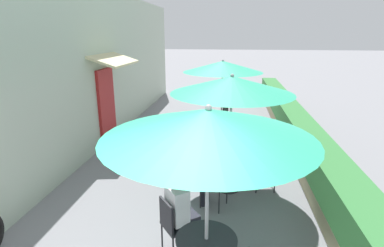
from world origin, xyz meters
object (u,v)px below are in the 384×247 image
Objects in this scene: cafe_chair_mid_left at (218,181)px; coffee_cup_mid at (230,156)px; cafe_chair_far_right at (229,115)px; cafe_chair_mid_back at (205,154)px; cafe_chair_mid_right at (263,163)px; patio_umbrella_near at (208,124)px; patio_umbrella_mid at (232,85)px; seated_patron_mid_left at (213,171)px; cafe_chair_near_left at (174,223)px; patio_table_mid at (229,166)px; seated_patron_near_left at (181,209)px; cafe_chair_far_left at (213,127)px; patio_table_far at (221,121)px; patio_umbrella_far at (223,67)px.

cafe_chair_mid_left reaches higher than coffee_cup_mid.
cafe_chair_mid_back is at bearing 15.60° from cafe_chair_far_right.
cafe_chair_far_right is (-0.75, 3.64, 0.00)m from cafe_chair_mid_right.
patio_umbrella_near is 1.00× the size of patio_umbrella_mid.
patio_umbrella_mid is 2.66× the size of cafe_chair_mid_right.
patio_umbrella_near is 2.33m from seated_patron_mid_left.
cafe_chair_mid_left is at bearing 119.52° from cafe_chair_near_left.
patio_umbrella_near is 2.66× the size of cafe_chair_mid_left.
patio_table_mid is 0.71m from cafe_chair_mid_left.
patio_umbrella_near is at bearing -161.11° from cafe_chair_mid_left.
seated_patron_mid_left reaches higher than cafe_chair_mid_right.
cafe_chair_mid_left is (0.46, 1.22, -0.17)m from seated_patron_near_left.
cafe_chair_far_left is at bearing 139.27° from cafe_chair_near_left.
cafe_chair_mid_right is at bearing -72.08° from patio_table_far.
patio_table_mid is (0.72, 1.98, -0.02)m from cafe_chair_near_left.
patio_umbrella_near is 2.50m from patio_umbrella_mid.
seated_patron_mid_left is (0.44, 1.33, 0.17)m from cafe_chair_near_left.
coffee_cup_mid is (0.01, -0.07, 0.25)m from patio_table_mid.
patio_umbrella_mid is (0.63, 1.91, 1.42)m from seated_patron_near_left.
coffee_cup_mid is at bearing -145.95° from cafe_chair_far_left.
patio_umbrella_mid reaches higher than cafe_chair_mid_back.
cafe_chair_far_left is (-0.21, -0.68, -1.59)m from patio_umbrella_far.
cafe_chair_mid_left is 4.16m from patio_umbrella_far.
patio_table_mid is 2.52m from cafe_chair_far_left.
cafe_chair_mid_right is 1.00× the size of cafe_chair_mid_back.
cafe_chair_mid_right is 2.56m from cafe_chair_far_left.
patio_table_mid is 3.83m from cafe_chair_far_right.
cafe_chair_mid_back is at bearing 139.39° from seated_patron_near_left.
patio_table_mid is 0.84× the size of cafe_chair_mid_right.
cafe_chair_near_left is at bearing 133.86° from patio_umbrella_near.
seated_patron_mid_left is at bearing -113.41° from patio_umbrella_mid.
cafe_chair_far_left is at bearing -106.89° from patio_umbrella_far.
coffee_cup_mid is (0.52, -0.56, 0.23)m from cafe_chair_mid_back.
patio_table_mid is 0.84× the size of cafe_chair_far_right.
patio_table_far is (0.44, 5.14, -0.02)m from cafe_chair_near_left.
cafe_chair_near_left is 1.00× the size of cafe_chair_far_right.
cafe_chair_mid_right is at bearing -72.08° from patio_umbrella_far.
patio_table_mid is 0.26m from coffee_cup_mid.
cafe_chair_far_right is (-0.07, 3.83, 0.02)m from patio_table_mid.
cafe_chair_far_left is at bearing 140.38° from seated_patron_near_left.
seated_patron_mid_left is at bearing -28.25° from cafe_chair_mid_back.
patio_umbrella_near is 2.66× the size of cafe_chair_mid_back.
cafe_chair_mid_left is at bearing -104.36° from patio_umbrella_mid.
patio_umbrella_near is 3.17× the size of patio_table_far.
seated_patron_near_left is 2.49m from cafe_chair_mid_right.
patio_table_far is 0.84× the size of cafe_chair_far_right.
patio_umbrella_near is 3.40m from cafe_chair_mid_back.
seated_patron_mid_left reaches higher than patio_table_far.
cafe_chair_near_left is 0.38× the size of patio_umbrella_mid.
cafe_chair_near_left is at bearing -109.97° from patio_table_mid.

